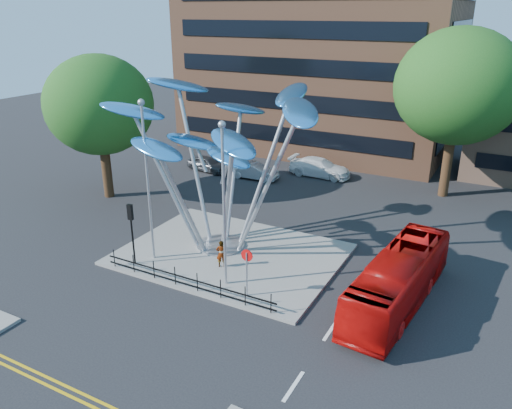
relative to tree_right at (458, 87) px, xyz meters
The scene contains 17 objects.
ground 24.75m from the tree_right, 109.98° to the right, with size 120.00×120.00×0.00m, color black.
traffic_island 20.01m from the tree_right, 119.36° to the right, with size 12.00×9.00×0.15m, color slate.
double_yellow_near 30.21m from the tree_right, 105.95° to the right, with size 40.00×0.12×0.01m, color gold.
double_yellow_far 30.49m from the tree_right, 105.78° to the right, with size 40.00×0.12×0.01m, color gold.
tree_right is the anchor object (origin of this frame).
tree_left 25.09m from the tree_right, 151.39° to the right, with size 7.60×7.60×10.32m.
leaf_sculpture 18.37m from the tree_right, 123.31° to the right, with size 12.72×9.54×9.51m.
street_lamp_left 22.49m from the tree_right, 124.05° to the right, with size 0.36×0.36×8.80m.
street_lamp_right 20.64m from the tree_right, 111.54° to the right, with size 0.36×0.36×8.30m.
traffic_light_island 24.06m from the tree_right, 123.69° to the right, with size 0.28×0.18×3.42m.
no_entry_sign_island 21.31m from the tree_right, 107.12° to the right, with size 0.60×0.10×2.45m.
pedestrian_railing_front 23.43m from the tree_right, 113.91° to the right, with size 10.00×0.06×1.00m.
red_bus 17.95m from the tree_right, 88.28° to the right, with size 2.20×9.40×2.62m, color #AA0A07.
pedestrian 20.85m from the tree_right, 116.10° to the right, with size 0.55×0.36×1.52m, color gray.
parked_car_left 20.55m from the tree_right, behind, with size 1.54×3.82×1.30m, color #393C40.
parked_car_mid 16.49m from the tree_right, 167.41° to the right, with size 1.40×4.02×1.32m, color #B1B5B9.
parked_car_right 12.29m from the tree_right, behind, with size 2.11×5.18×1.50m, color white.
Camera 1 is at (12.26, -15.68, 13.07)m, focal length 35.00 mm.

